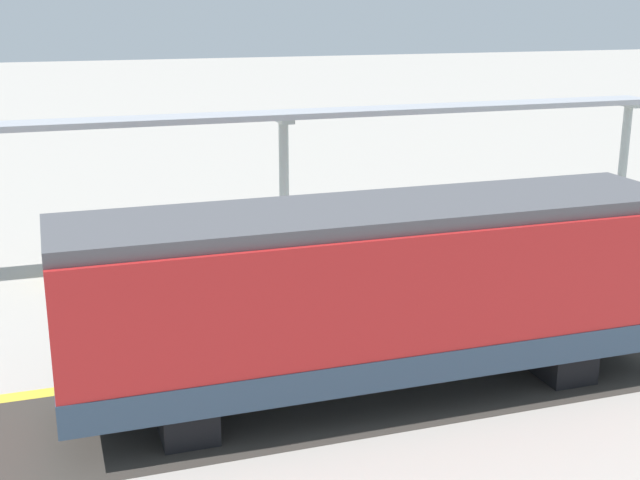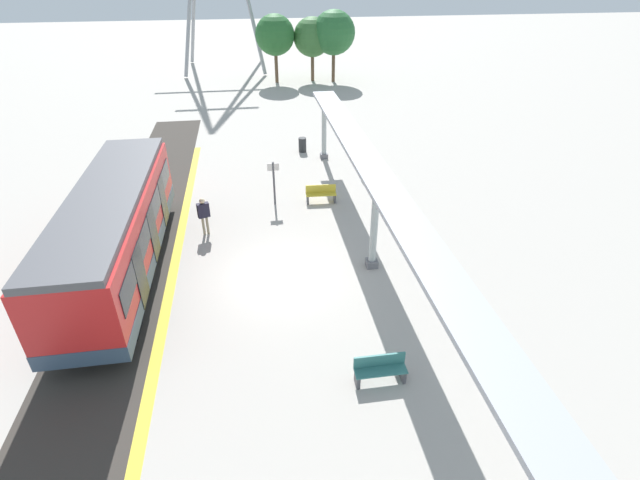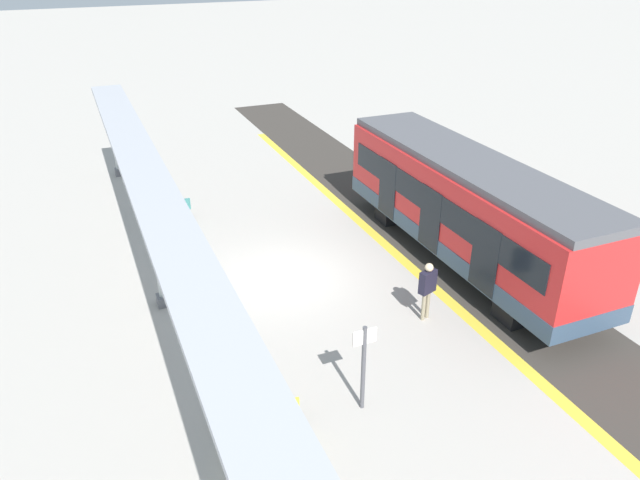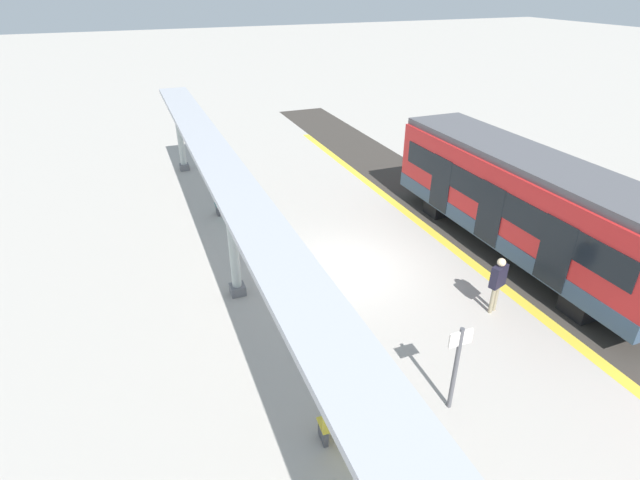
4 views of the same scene
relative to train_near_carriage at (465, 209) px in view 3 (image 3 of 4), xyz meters
name	(u,v)px [view 3 (image 3 of 4)]	position (x,y,z in m)	size (l,w,h in m)	color
ground_plane	(285,277)	(5.77, -1.11, -1.83)	(176.00, 176.00, 0.00)	#ACA69D
tactile_edge_strip	(396,254)	(1.78, -1.11, -1.82)	(0.37, 29.87, 0.01)	gold
trackbed	(441,245)	(-0.01, -1.11, -1.82)	(3.20, 41.87, 0.01)	#38332D
train_near_carriage	(465,209)	(0.00, 0.00, 0.00)	(2.65, 11.11, 3.48)	red
canopy_pillar_nearest	(114,134)	(9.49, -12.54, 0.07)	(1.10, 0.44, 3.74)	slate
canopy_pillar_second	(157,246)	(9.49, -1.02, 0.07)	(1.10, 0.44, 3.74)	slate
canopy_beam	(149,183)	(9.49, -0.89, 1.99)	(1.20, 24.09, 0.16)	#A8AAB2
bench_near_end	(264,417)	(8.40, 4.94, -1.38)	(1.52, 0.52, 0.86)	gold
bench_mid_platform	(170,210)	(8.28, -6.71, -1.38)	(1.50, 0.44, 0.86)	#337470
platform_info_sign	(364,360)	(6.12, 5.03, -0.50)	(0.56, 0.10, 2.20)	#4C4C51
passenger_waiting_near_edge	(428,285)	(2.92, 2.53, -0.73)	(0.55, 0.37, 1.75)	gray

